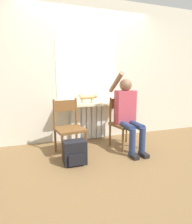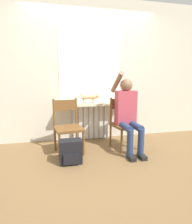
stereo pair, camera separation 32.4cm
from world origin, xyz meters
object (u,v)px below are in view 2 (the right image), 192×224
object	(u,v)px
chair_right	(124,123)
cat	(90,97)
chair_left	(68,126)
backpack	(71,152)
person	(128,111)

from	to	relation	value
chair_right	cat	bearing A→B (deg)	129.20
chair_left	cat	bearing A→B (deg)	33.37
chair_left	backpack	world-z (taller)	chair_left
chair_left	person	size ratio (longest dim) A/B	0.66
person	cat	xyz separation A→B (m)	(-0.53, 0.55, 0.20)
person	backpack	bearing A→B (deg)	-162.24
chair_left	person	distance (m)	1.03
chair_right	person	distance (m)	0.25
chair_left	chair_right	distance (m)	0.99
person	cat	bearing A→B (deg)	133.83
person	backpack	distance (m)	1.16
chair_left	cat	size ratio (longest dim) A/B	1.88
chair_left	backpack	bearing A→B (deg)	-99.45
backpack	chair_right	bearing A→B (deg)	23.66
chair_left	person	bearing A→B (deg)	-16.03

